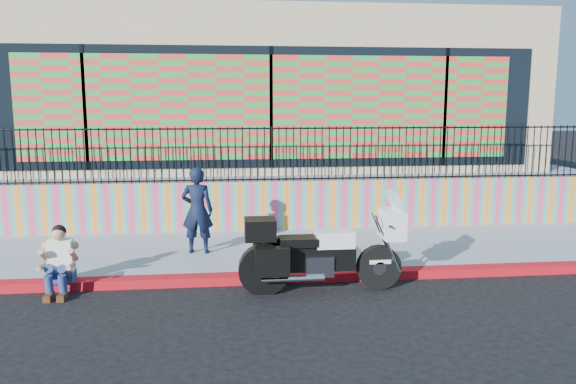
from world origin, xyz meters
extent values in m
plane|color=black|center=(0.00, 0.00, 0.00)|extent=(90.00, 90.00, 0.00)
cube|color=red|center=(0.00, 0.00, 0.07)|extent=(16.00, 0.30, 0.15)
cube|color=#8992A4|center=(0.00, 1.65, 0.07)|extent=(16.00, 3.00, 0.15)
cube|color=#F23F6D|center=(0.00, 3.25, 0.70)|extent=(16.00, 0.20, 1.10)
cube|color=#8992A4|center=(0.00, 8.35, 0.62)|extent=(16.00, 10.00, 1.25)
cube|color=tan|center=(0.00, 8.15, 3.25)|extent=(14.00, 8.00, 4.00)
cube|color=black|center=(0.00, 4.13, 2.85)|extent=(12.60, 0.04, 2.80)
cube|color=#DA3E30|center=(0.00, 4.10, 2.85)|extent=(11.48, 0.02, 2.40)
cylinder|color=black|center=(1.36, -0.53, 0.36)|extent=(0.72, 0.15, 0.72)
cylinder|color=black|center=(-0.49, -0.53, 0.36)|extent=(0.72, 0.15, 0.72)
cube|color=black|center=(0.43, -0.53, 0.55)|extent=(1.04, 0.31, 0.37)
cube|color=silver|center=(0.38, -0.53, 0.44)|extent=(0.44, 0.37, 0.33)
cube|color=white|center=(0.63, -0.53, 0.85)|extent=(0.60, 0.35, 0.26)
cube|color=black|center=(0.05, -0.53, 0.83)|extent=(0.60, 0.37, 0.13)
cube|color=white|center=(1.56, -0.53, 1.07)|extent=(0.33, 0.57, 0.46)
cube|color=silver|center=(1.60, -0.53, 1.42)|extent=(0.20, 0.50, 0.37)
cube|color=black|center=(-0.55, -0.53, 1.04)|extent=(0.48, 0.46, 0.33)
cube|color=black|center=(-0.38, -0.86, 0.60)|extent=(0.52, 0.20, 0.44)
cube|color=black|center=(-0.38, -0.20, 0.60)|extent=(0.52, 0.20, 0.44)
cube|color=white|center=(1.36, -0.53, 0.47)|extent=(0.35, 0.17, 0.07)
imported|color=black|center=(-1.62, 1.45, 0.97)|extent=(0.65, 0.47, 1.64)
cube|color=navy|center=(-3.68, -0.07, 0.24)|extent=(0.36, 0.28, 0.18)
cube|color=white|center=(-3.68, -0.11, 0.59)|extent=(0.38, 0.27, 0.54)
sphere|color=tan|center=(-3.68, -0.15, 0.95)|extent=(0.21, 0.21, 0.21)
cube|color=#472814|center=(-3.78, -0.51, 0.05)|extent=(0.11, 0.26, 0.10)
cube|color=#472814|center=(-3.58, -0.51, 0.05)|extent=(0.11, 0.26, 0.10)
camera|label=1|loc=(-1.04, -9.03, 3.00)|focal=35.00mm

